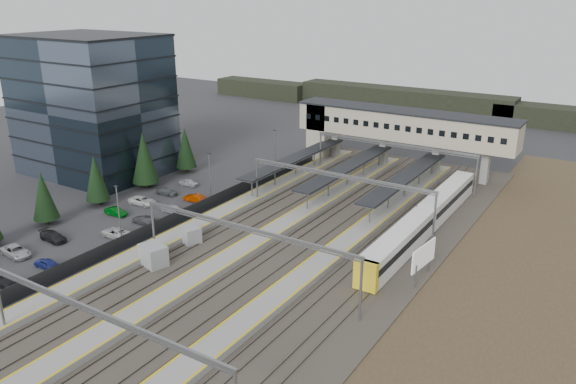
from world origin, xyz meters
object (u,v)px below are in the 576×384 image
Objects in this scene: relay_cabin_far at (190,235)px; billboard at (424,257)px; relay_cabin_near at (153,256)px; footbridge at (389,126)px; train at (424,221)px; office_building at (92,105)px.

billboard reaches higher than relay_cabin_far.
footbridge is at bearing 81.60° from relay_cabin_near.
relay_cabin_near is 31.51m from billboard.
relay_cabin_far is 31.18m from train.
footbridge reaches higher than train.
office_building is 43.66m from relay_cabin_near.
train reaches higher than relay_cabin_far.
train is (16.30, -25.88, -5.97)m from footbridge.
office_building is at bearing 157.02° from relay_cabin_far.
relay_cabin_near is 53.19m from footbridge.
train is at bearing 37.85° from relay_cabin_far.
billboard is at bearing -71.10° from train.
relay_cabin_far is 29.72m from billboard.
relay_cabin_near is at bearing -31.68° from office_building.
office_building is 39.99m from relay_cabin_far.
footbridge reaches higher than billboard.
office_building reaches higher than relay_cabin_far.
billboard is (28.34, 13.68, 1.63)m from relay_cabin_near.
billboard is at bearing -61.83° from footbridge.
train is (24.62, 19.13, 0.81)m from relay_cabin_far.
train reaches higher than relay_cabin_near.
relay_cabin_far is at bearing -142.15° from train.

